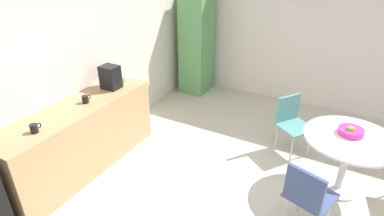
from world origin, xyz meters
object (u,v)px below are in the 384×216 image
object	(u,v)px
chair_teal	(291,118)
coffee_maker	(110,77)
round_table	(348,149)
chair_navy	(307,193)
mug_red	(34,128)
fruit_bowl	(351,131)
mug_white	(121,82)
mug_green	(85,99)
locker_cabinet	(197,45)

from	to	relation	value
chair_teal	coffee_maker	bearing A→B (deg)	114.42
round_table	chair_navy	size ratio (longest dim) A/B	1.23
chair_navy	coffee_maker	bearing A→B (deg)	81.98
round_table	mug_red	xyz separation A→B (m)	(-1.77, 2.94, 0.35)
fruit_bowl	mug_red	bearing A→B (deg)	122.22
mug_white	coffee_maker	bearing A→B (deg)	160.71
mug_green	coffee_maker	xyz separation A→B (m)	(0.51, 0.03, 0.11)
chair_teal	coffee_maker	distance (m)	2.56
chair_teal	mug_green	xyz separation A→B (m)	(-1.54, 2.24, 0.43)
locker_cabinet	chair_navy	size ratio (longest dim) A/B	2.28
mug_green	mug_red	bearing A→B (deg)	-175.73
chair_teal	mug_green	world-z (taller)	mug_green
round_table	fruit_bowl	world-z (taller)	fruit_bowl
mug_red	mug_white	bearing A→B (deg)	1.63
fruit_bowl	mug_white	size ratio (longest dim) A/B	2.16
chair_teal	mug_red	bearing A→B (deg)	136.58
chair_navy	mug_green	xyz separation A→B (m)	(-0.12, 2.72, 0.43)
fruit_bowl	locker_cabinet	bearing A→B (deg)	58.97
round_table	coffee_maker	bearing A→B (deg)	99.29
chair_navy	mug_red	bearing A→B (deg)	108.46
locker_cabinet	mug_red	xyz separation A→B (m)	(-3.59, 0.01, 0.00)
locker_cabinet	mug_red	bearing A→B (deg)	179.86
chair_navy	fruit_bowl	world-z (taller)	fruit_bowl
chair_navy	mug_white	bearing A→B (deg)	78.85
chair_navy	mug_red	distance (m)	2.84
locker_cabinet	mug_green	distance (m)	2.83
locker_cabinet	coffee_maker	world-z (taller)	locker_cabinet
chair_navy	mug_white	world-z (taller)	mug_white
locker_cabinet	round_table	world-z (taller)	locker_cabinet
mug_white	mug_green	bearing A→B (deg)	178.52
mug_white	coffee_maker	world-z (taller)	coffee_maker
fruit_bowl	mug_red	size ratio (longest dim) A/B	2.16
mug_green	coffee_maker	bearing A→B (deg)	3.80
round_table	mug_white	xyz separation A→B (m)	(-0.35, 2.98, 0.35)
mug_white	mug_green	size ratio (longest dim) A/B	1.00
locker_cabinet	mug_red	size ratio (longest dim) A/B	14.66
mug_white	coffee_maker	xyz separation A→B (m)	(-0.14, 0.05, 0.11)
locker_cabinet	fruit_bowl	bearing A→B (deg)	-121.03
round_table	coffee_maker	xyz separation A→B (m)	(-0.50, 3.03, 0.47)
mug_green	chair_teal	bearing A→B (deg)	-55.50
round_table	mug_red	distance (m)	3.46
chair_navy	chair_teal	bearing A→B (deg)	18.50
mug_green	chair_navy	bearing A→B (deg)	-87.47
chair_navy	mug_white	distance (m)	2.79
fruit_bowl	coffee_maker	size ratio (longest dim) A/B	0.87
coffee_maker	chair_navy	bearing A→B (deg)	-98.02
chair_teal	coffee_maker	size ratio (longest dim) A/B	2.59
locker_cabinet	chair_navy	world-z (taller)	locker_cabinet
round_table	mug_green	size ratio (longest dim) A/B	7.91
round_table	mug_white	bearing A→B (deg)	96.72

